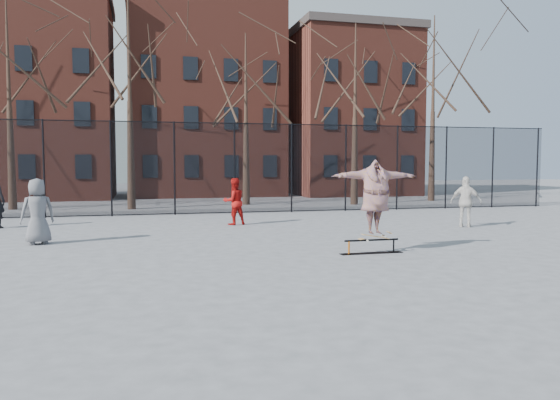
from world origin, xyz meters
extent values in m
plane|color=#5D5D61|center=(0.00, 0.00, 0.00)|extent=(100.00, 100.00, 0.00)
cube|color=black|center=(2.75, 1.72, 0.01)|extent=(1.62, 0.25, 0.01)
cylinder|color=#D8620C|center=(2.15, 1.72, 0.17)|extent=(0.04, 0.04, 0.33)
cylinder|color=black|center=(3.35, 1.72, 0.17)|extent=(0.04, 0.04, 0.33)
cylinder|color=black|center=(2.75, 1.72, 0.33)|extent=(1.43, 0.05, 0.05)
imported|color=#783E9B|center=(2.84, 1.72, 1.37)|extent=(2.27, 0.65, 1.84)
imported|color=#5B5A5F|center=(-5.57, 5.38, 0.91)|extent=(1.04, 0.86, 1.82)
imported|color=#A5100E|center=(0.46, 8.71, 0.84)|extent=(0.95, 0.82, 1.69)
imported|color=beige|center=(8.18, 6.01, 0.89)|extent=(1.10, 0.95, 1.77)
cylinder|color=black|center=(-6.60, 13.00, 2.00)|extent=(0.07, 0.07, 4.00)
cylinder|color=black|center=(-4.00, 13.00, 2.00)|extent=(0.07, 0.07, 4.00)
cylinder|color=black|center=(-1.40, 13.00, 2.00)|extent=(0.07, 0.07, 4.00)
cylinder|color=black|center=(1.20, 13.00, 2.00)|extent=(0.07, 0.07, 4.00)
cylinder|color=black|center=(3.80, 13.00, 2.00)|extent=(0.07, 0.07, 4.00)
cylinder|color=black|center=(6.40, 13.00, 2.00)|extent=(0.07, 0.07, 4.00)
cylinder|color=black|center=(9.00, 13.00, 2.00)|extent=(0.07, 0.07, 4.00)
cylinder|color=black|center=(11.60, 13.00, 2.00)|extent=(0.07, 0.07, 4.00)
cylinder|color=black|center=(14.20, 13.00, 2.00)|extent=(0.07, 0.07, 4.00)
cylinder|color=black|center=(16.80, 13.00, 2.00)|extent=(0.07, 0.07, 4.00)
cube|color=black|center=(0.00, 13.00, 2.00)|extent=(34.00, 0.01, 4.00)
cylinder|color=black|center=(0.00, 13.00, 3.96)|extent=(34.00, 0.04, 0.04)
cone|color=black|center=(-8.50, 17.80, 2.31)|extent=(0.40, 0.40, 4.62)
cone|color=black|center=(-3.00, 16.50, 2.31)|extent=(0.40, 0.40, 4.62)
cone|color=black|center=(2.50, 17.80, 2.31)|extent=(0.40, 0.40, 4.62)
cone|color=black|center=(8.00, 16.50, 2.31)|extent=(0.40, 0.40, 4.62)
cone|color=black|center=(13.50, 17.80, 2.31)|extent=(0.40, 0.40, 4.62)
cube|color=#5D281E|center=(-9.00, 26.00, 6.00)|extent=(9.00, 7.00, 12.00)
cube|color=#5D281E|center=(1.50, 26.00, 6.50)|extent=(10.00, 7.00, 13.00)
cube|color=#5D281E|center=(11.50, 26.00, 5.50)|extent=(8.00, 7.00, 11.00)
camera|label=1|loc=(-2.77, -10.74, 2.27)|focal=35.00mm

